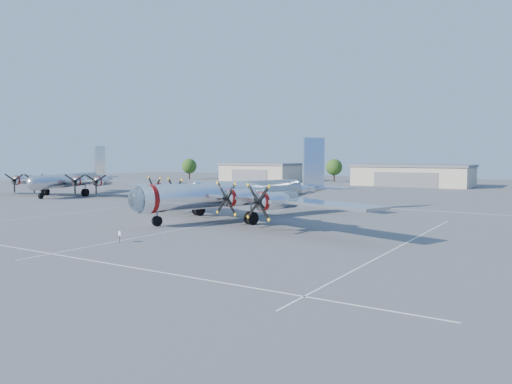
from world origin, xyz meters
The scene contains 9 objects.
ground centered at (0.00, 0.00, 0.00)m, with size 260.00×260.00×0.00m, color #505052.
parking_lines centered at (0.00, -1.75, 0.01)m, with size 60.00×50.08×0.01m.
hangar_west centered at (-45.00, 81.96, 2.71)m, with size 22.60×14.60×5.40m.
hangar_center centered at (0.00, 81.96, 2.71)m, with size 28.60×14.60×5.40m.
tree_far_west centered at (-70.00, 78.00, 4.22)m, with size 4.80×4.80×6.64m.
tree_west centered at (-25.00, 90.00, 4.22)m, with size 4.80×4.80×6.64m.
main_bomber_b29 centered at (-0.32, 3.79, 0.00)m, with size 45.68×31.24×10.10m, color silver, non-canonical shape.
bomber_west centered at (-47.88, 16.06, 0.00)m, with size 36.58×25.90×9.66m, color silver, non-canonical shape.
info_placard centered at (0.66, -15.65, 0.71)m, with size 0.51×0.23×1.01m.
Camera 1 is at (34.03, -45.86, 7.66)m, focal length 35.00 mm.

